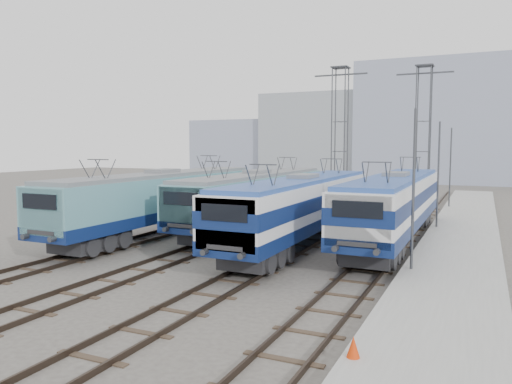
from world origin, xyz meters
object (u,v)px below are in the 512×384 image
(catenary_tower_west, at_px, (340,132))
(catenary_tower_east, at_px, (423,132))
(mast_mid, at_px, (438,177))
(mast_rear, at_px, (450,169))
(locomotive_far_left, at_px, (161,197))
(safety_cone, at_px, (353,347))
(locomotive_center_right, at_px, (302,204))
(locomotive_far_right, at_px, (395,201))
(mast_front, at_px, (413,193))
(locomotive_center_left, at_px, (256,195))

(catenary_tower_west, height_order, catenary_tower_east, same)
(mast_mid, xyz_separation_m, mast_rear, (0.00, 12.00, 0.00))
(catenary_tower_west, distance_m, mast_rear, 9.99)
(locomotive_far_left, relative_size, safety_cone, 35.42)
(locomotive_center_right, bearing_deg, locomotive_far_right, 32.65)
(mast_front, xyz_separation_m, safety_cone, (-0.10, -9.78, -2.93))
(locomotive_center_right, xyz_separation_m, catenary_tower_west, (-2.25, 15.85, 4.31))
(locomotive_center_left, xyz_separation_m, mast_mid, (10.85, 4.09, 1.24))
(catenary_tower_east, bearing_deg, locomotive_far_right, -89.04)
(mast_rear, relative_size, safety_cone, 13.19)
(locomotive_center_left, bearing_deg, locomotive_far_right, -5.54)
(locomotive_far_right, distance_m, mast_rear, 17.10)
(locomotive_center_right, distance_m, safety_cone, 15.37)
(mast_front, distance_m, safety_cone, 10.21)
(mast_mid, relative_size, safety_cone, 13.19)
(locomotive_far_left, height_order, locomotive_center_left, locomotive_far_left)
(locomotive_center_left, height_order, mast_mid, mast_mid)
(mast_rear, bearing_deg, locomotive_far_left, -127.14)
(locomotive_center_right, distance_m, mast_rear, 20.87)
(locomotive_center_left, relative_size, mast_front, 2.59)
(safety_cone, bearing_deg, catenary_tower_east, 93.60)
(mast_front, distance_m, mast_mid, 12.00)
(locomotive_center_right, height_order, safety_cone, locomotive_center_right)
(safety_cone, bearing_deg, locomotive_center_left, 121.29)
(locomotive_far_left, relative_size, mast_front, 2.68)
(locomotive_far_left, xyz_separation_m, mast_front, (15.35, -3.73, 1.17))
(locomotive_far_left, xyz_separation_m, locomotive_far_right, (13.50, 3.30, 0.04))
(locomotive_far_right, relative_size, catenary_tower_east, 1.55)
(locomotive_center_right, bearing_deg, locomotive_far_left, -177.35)
(mast_mid, bearing_deg, safety_cone, -90.26)
(mast_mid, distance_m, mast_rear, 12.00)
(mast_front, xyz_separation_m, mast_mid, (0.00, 12.00, 0.00))
(locomotive_center_left, distance_m, locomotive_far_right, 9.04)
(locomotive_center_right, distance_m, catenary_tower_east, 18.85)
(locomotive_far_right, relative_size, mast_front, 2.66)
(mast_front, bearing_deg, mast_rear, 90.00)
(locomotive_center_right, height_order, mast_rear, mast_rear)
(locomotive_far_right, height_order, catenary_tower_west, catenary_tower_west)
(catenary_tower_east, distance_m, safety_cone, 32.41)
(locomotive_far_left, height_order, mast_front, mast_front)
(locomotive_center_right, relative_size, mast_mid, 2.61)
(mast_front, distance_m, mast_rear, 24.00)
(safety_cone, bearing_deg, locomotive_far_right, 95.94)
(mast_rear, bearing_deg, mast_mid, -90.00)
(locomotive_center_right, xyz_separation_m, safety_cone, (6.25, -13.93, -1.76))
(locomotive_center_right, height_order, catenary_tower_east, catenary_tower_east)
(locomotive_center_right, xyz_separation_m, locomotive_far_right, (4.50, 2.88, 0.04))
(locomotive_center_right, relative_size, mast_rear, 2.61)
(locomotive_far_right, distance_m, mast_front, 7.36)
(locomotive_center_right, height_order, mast_mid, mast_mid)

